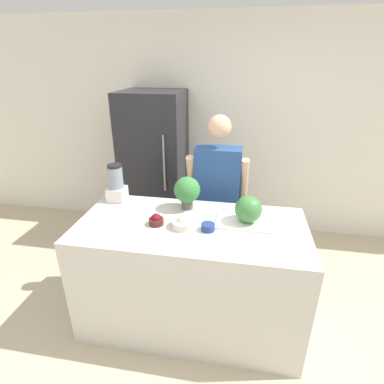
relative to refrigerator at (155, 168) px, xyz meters
name	(u,v)px	position (x,y,z in m)	size (l,w,h in m)	color
ground_plane	(182,360)	(0.69, -1.79, -0.89)	(14.00, 14.00, 0.00)	beige
wall_back	(216,130)	(0.69, 0.39, 0.41)	(8.00, 0.06, 2.60)	white
counter_island	(191,274)	(0.69, -1.37, -0.42)	(1.75, 0.84, 0.95)	beige
refrigerator	(155,168)	(0.00, 0.00, 0.00)	(0.71, 0.70, 1.79)	#232328
person	(217,198)	(0.82, -0.64, -0.05)	(0.57, 0.26, 1.66)	#333338
cutting_board	(243,222)	(1.08, -1.28, 0.06)	(0.42, 0.27, 0.01)	white
watermelon	(248,209)	(1.11, -1.27, 0.17)	(0.21, 0.21, 0.21)	#3D7F3D
bowl_cherries	(156,220)	(0.43, -1.41, 0.09)	(0.11, 0.11, 0.09)	#511E19
bowl_cream	(183,223)	(0.64, -1.41, 0.09)	(0.18, 0.18, 0.10)	beige
bowl_small_blue	(208,227)	(0.83, -1.43, 0.08)	(0.10, 0.10, 0.05)	navy
blender	(116,184)	(-0.03, -1.06, 0.21)	(0.15, 0.15, 0.33)	silver
potted_plant	(187,191)	(0.61, -1.11, 0.22)	(0.22, 0.22, 0.28)	#514C47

